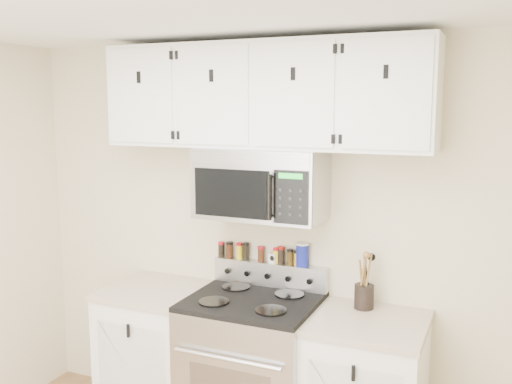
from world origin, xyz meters
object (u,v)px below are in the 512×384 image
microwave (261,183)px  salt_canister (302,255)px  range (253,372)px  utensil_crock (364,295)px

microwave → salt_canister: (0.21, 0.16, -0.46)m
range → microwave: (0.00, 0.13, 1.14)m
microwave → salt_canister: 0.53m
range → microwave: 1.15m
salt_canister → range: bearing=-127.2°
utensil_crock → salt_canister: size_ratio=2.23×
utensil_crock → microwave: bearing=-174.7°
salt_canister → utensil_crock: bearing=-13.2°
range → microwave: size_ratio=1.45×
utensil_crock → salt_canister: bearing=166.8°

